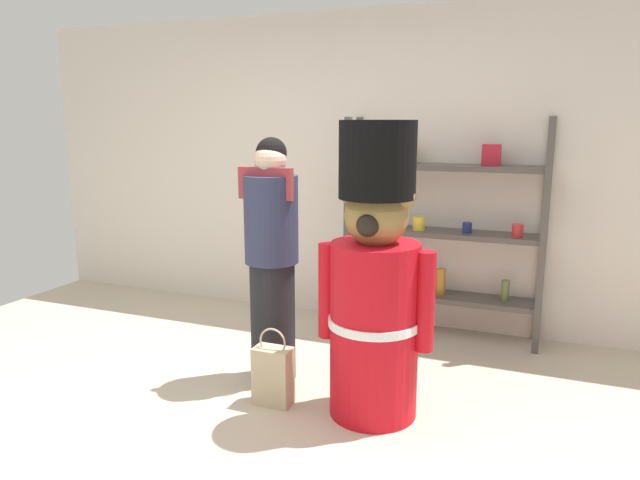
% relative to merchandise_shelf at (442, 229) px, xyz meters
% --- Properties ---
extents(ground_plane, '(6.40, 6.40, 0.00)m').
position_rel_merchandise_shelf_xyz_m(ground_plane, '(-0.74, -1.98, -0.87)').
color(ground_plane, beige).
extents(back_wall, '(6.40, 0.12, 2.60)m').
position_rel_merchandise_shelf_xyz_m(back_wall, '(-0.74, 0.22, 0.43)').
color(back_wall, silver).
rests_on(back_wall, ground_plane).
extents(merchandise_shelf, '(1.54, 0.35, 1.74)m').
position_rel_merchandise_shelf_xyz_m(merchandise_shelf, '(0.00, 0.00, 0.00)').
color(merchandise_shelf, '#4C4742').
rests_on(merchandise_shelf, ground_plane).
extents(teddy_bear_guard, '(0.69, 0.53, 1.71)m').
position_rel_merchandise_shelf_xyz_m(teddy_bear_guard, '(-0.12, -1.47, -0.09)').
color(teddy_bear_guard, red).
rests_on(teddy_bear_guard, ground_plane).
extents(person_shopper, '(0.37, 0.35, 1.61)m').
position_rel_merchandise_shelf_xyz_m(person_shopper, '(-0.88, -1.26, -0.04)').
color(person_shopper, black).
rests_on(person_shopper, ground_plane).
extents(shopping_bag, '(0.23, 0.14, 0.49)m').
position_rel_merchandise_shelf_xyz_m(shopping_bag, '(-0.71, -1.59, -0.68)').
color(shopping_bag, '#C1AD89').
rests_on(shopping_bag, ground_plane).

